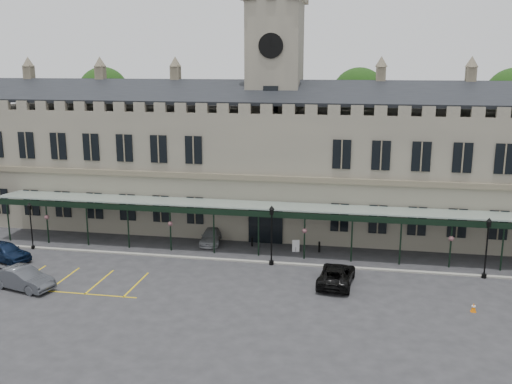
% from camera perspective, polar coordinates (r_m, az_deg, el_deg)
% --- Properties ---
extents(ground, '(140.00, 140.00, 0.00)m').
position_cam_1_polar(ground, '(43.60, -1.46, -9.46)').
color(ground, '#28282A').
extents(station_building, '(60.00, 10.36, 17.30)m').
position_cam_1_polar(station_building, '(56.88, 1.82, 2.66)').
color(station_building, '#6E695B').
rests_on(station_building, ground).
extents(clock_tower, '(5.60, 5.60, 24.80)m').
position_cam_1_polar(clock_tower, '(56.16, 1.88, 9.36)').
color(clock_tower, '#6E695B').
rests_on(clock_tower, ground).
extents(canopy, '(50.00, 4.10, 4.30)m').
position_cam_1_polar(canopy, '(49.71, 0.31, -3.67)').
color(canopy, '#8C9E93').
rests_on(canopy, ground).
extents(kerb, '(60.00, 0.40, 0.12)m').
position_cam_1_polar(kerb, '(48.61, -0.11, -6.97)').
color(kerb, gray).
rests_on(kerb, ground).
extents(parking_markings, '(16.00, 6.00, 0.01)m').
position_cam_1_polar(parking_markings, '(47.08, -18.96, -8.46)').
color(parking_markings, gold).
rests_on(parking_markings, ground).
extents(tree_behind_left, '(6.00, 6.00, 16.00)m').
position_cam_1_polar(tree_behind_left, '(71.34, -14.97, 9.46)').
color(tree_behind_left, '#332314').
rests_on(tree_behind_left, ground).
extents(tree_behind_mid, '(6.00, 6.00, 16.00)m').
position_cam_1_polar(tree_behind_mid, '(64.54, 10.24, 9.36)').
color(tree_behind_mid, '#332314').
rests_on(tree_behind_mid, ground).
extents(lamp_post_left, '(0.41, 0.41, 4.34)m').
position_cam_1_polar(lamp_post_left, '(55.09, -21.60, -2.76)').
color(lamp_post_left, black).
rests_on(lamp_post_left, ground).
extents(lamp_post_mid, '(0.48, 0.48, 5.12)m').
position_cam_1_polar(lamp_post_mid, '(47.14, 1.57, -3.81)').
color(lamp_post_mid, black).
rests_on(lamp_post_mid, ground).
extents(lamp_post_right, '(0.47, 0.47, 4.92)m').
position_cam_1_polar(lamp_post_right, '(47.79, 22.11, -4.70)').
color(lamp_post_right, black).
rests_on(lamp_post_right, ground).
extents(traffic_cone, '(0.39, 0.39, 0.62)m').
position_cam_1_polar(traffic_cone, '(42.13, 20.92, -10.74)').
color(traffic_cone, orange).
rests_on(traffic_cone, ground).
extents(sign_board, '(0.64, 0.16, 1.10)m').
position_cam_1_polar(sign_board, '(51.14, 4.00, -5.41)').
color(sign_board, black).
rests_on(sign_board, ground).
extents(bollard_left, '(0.15, 0.15, 0.86)m').
position_cam_1_polar(bollard_left, '(52.54, -0.39, -5.00)').
color(bollard_left, black).
rests_on(bollard_left, ground).
extents(bollard_right, '(0.17, 0.17, 0.97)m').
position_cam_1_polar(bollard_right, '(51.27, 6.35, -5.48)').
color(bollard_right, black).
rests_on(bollard_right, ground).
extents(car_left_a, '(5.27, 3.34, 1.67)m').
position_cam_1_polar(car_left_a, '(53.19, -23.82, -5.46)').
color(car_left_a, black).
rests_on(car_left_a, ground).
extents(car_left_b, '(5.29, 2.93, 1.65)m').
position_cam_1_polar(car_left_b, '(46.32, -22.30, -8.00)').
color(car_left_b, '#3E4147').
rests_on(car_left_b, ground).
extents(car_taxi, '(2.25, 4.53, 1.26)m').
position_cam_1_polar(car_taxi, '(53.65, -4.49, -4.43)').
color(car_taxi, '#929599').
rests_on(car_taxi, ground).
extents(car_van, '(2.93, 5.54, 1.48)m').
position_cam_1_polar(car_van, '(44.28, 8.05, -8.20)').
color(car_van, black).
rests_on(car_van, ground).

